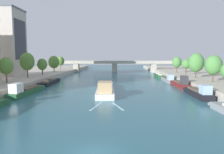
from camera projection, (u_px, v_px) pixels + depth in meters
name	position (u px, v px, depth m)	size (l,w,h in m)	color
quay_left	(3.00, 78.00, 73.63)	(36.00, 170.00, 1.83)	#B7AD9E
barge_midriver	(105.00, 88.00, 48.97)	(4.82, 21.96, 3.27)	silver
wake_behind_barge	(107.00, 106.00, 35.34)	(5.59, 6.03, 0.03)	#A0CCD6
moored_boat_left_gap_after	(26.00, 90.00, 46.29)	(2.85, 14.96, 3.04)	#235633
moored_boat_left_near	(50.00, 82.00, 64.28)	(3.24, 15.28, 2.21)	black
moored_boat_right_lone	(198.00, 92.00, 43.70)	(2.44, 12.02, 2.95)	black
moored_boat_right_second	(180.00, 83.00, 57.47)	(2.23, 12.06, 3.49)	maroon
moored_boat_right_end	(168.00, 79.00, 70.93)	(2.91, 13.51, 2.68)	gray
moored_boat_right_far	(159.00, 76.00, 85.74)	(2.97, 13.49, 2.19)	#235633
tree_left_by_lamp	(6.00, 66.00, 52.00)	(3.40, 3.40, 6.42)	brown
tree_left_past_mid	(27.00, 62.00, 64.23)	(4.41, 4.41, 7.87)	brown
tree_left_far	(42.00, 64.00, 75.92)	(3.55, 3.55, 5.92)	brown
tree_left_third	(54.00, 62.00, 90.24)	(4.70, 4.70, 6.97)	brown
tree_left_second	(61.00, 61.00, 101.28)	(3.70, 3.70, 6.71)	brown
tree_right_second	(213.00, 65.00, 54.04)	(4.33, 4.33, 7.00)	brown
tree_right_nearest	(196.00, 63.00, 64.20)	(4.75, 4.75, 7.70)	brown
tree_right_third	(186.00, 64.00, 75.43)	(3.23, 3.23, 5.67)	brown
tree_right_midway	(177.00, 62.00, 84.78)	(3.66, 3.66, 6.57)	brown
building_left_corner	(3.00, 42.00, 71.27)	(12.80, 10.58, 22.94)	#BCB2A8
bridge_far	(115.00, 65.00, 112.30)	(65.84, 4.40, 6.20)	#ADA899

